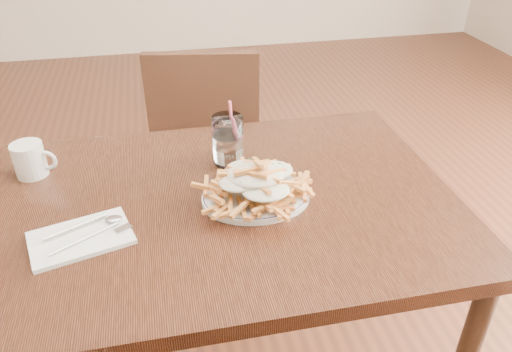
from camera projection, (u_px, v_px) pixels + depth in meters
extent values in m
cube|color=black|center=(211.00, 206.00, 1.23)|extent=(1.20, 0.80, 0.04)
cylinder|color=black|center=(35.00, 259.00, 1.63)|extent=(0.05, 0.05, 0.71)
cylinder|color=black|center=(353.00, 217.00, 1.82)|extent=(0.05, 0.05, 0.71)
cube|color=#321B10|center=(209.00, 146.00, 2.13)|extent=(0.48, 0.48, 0.04)
cube|color=#321B10|center=(204.00, 112.00, 1.85)|extent=(0.41, 0.11, 0.45)
cylinder|color=#321B10|center=(250.00, 168.00, 2.41)|extent=(0.04, 0.04, 0.40)
cylinder|color=#321B10|center=(176.00, 169.00, 2.40)|extent=(0.04, 0.04, 0.40)
cylinder|color=#321B10|center=(252.00, 211.00, 2.11)|extent=(0.04, 0.04, 0.40)
cylinder|color=#321B10|center=(168.00, 213.00, 2.10)|extent=(0.04, 0.04, 0.40)
torus|color=black|center=(256.00, 196.00, 1.21)|extent=(0.29, 0.29, 0.01)
ellipsoid|color=beige|center=(256.00, 173.00, 1.18)|extent=(0.24, 0.21, 0.03)
cube|color=white|center=(81.00, 238.00, 1.09)|extent=(0.24, 0.19, 0.01)
cylinder|color=white|center=(228.00, 140.00, 1.34)|extent=(0.08, 0.08, 0.14)
cylinder|color=white|center=(228.00, 149.00, 1.36)|extent=(0.08, 0.08, 0.08)
cylinder|color=#FE6083|center=(232.00, 129.00, 1.34)|extent=(0.02, 0.05, 0.18)
cylinder|color=white|center=(29.00, 160.00, 1.30)|extent=(0.08, 0.08, 0.09)
torus|color=white|center=(47.00, 160.00, 1.29)|extent=(0.06, 0.03, 0.06)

